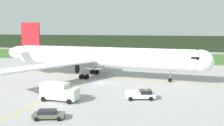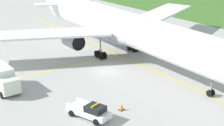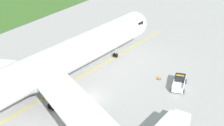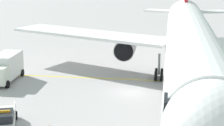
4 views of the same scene
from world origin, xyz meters
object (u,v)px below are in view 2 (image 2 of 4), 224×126
airliner (127,29)px  apron_cone (122,107)px  ops_pickup_truck (90,111)px  catering_truck (2,78)px

airliner → apron_cone: bearing=-42.8°
airliner → ops_pickup_truck: size_ratio=10.05×
airliner → catering_truck: size_ratio=8.37×
airliner → catering_truck: bearing=-92.1°
catering_truck → airliner: bearing=87.9°
airliner → ops_pickup_truck: 22.44m
ops_pickup_truck → apron_cone: (0.75, 4.22, -0.50)m
airliner → catering_truck: (-0.81, -21.93, -3.48)m
airliner → apron_cone: airliner is taller
ops_pickup_truck → catering_truck: bearing=-162.5°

